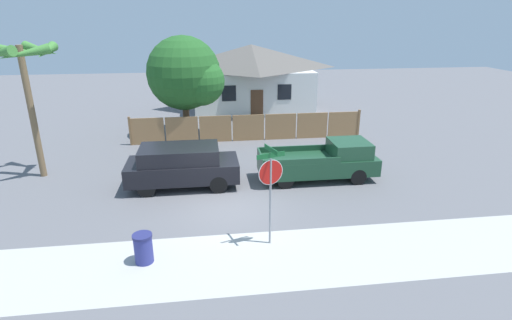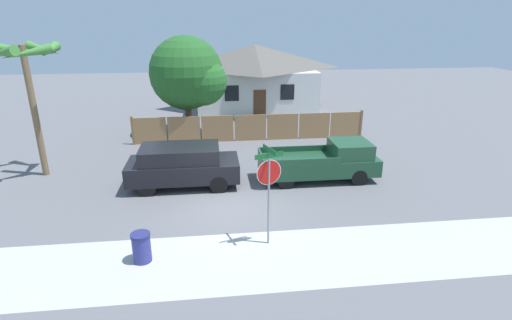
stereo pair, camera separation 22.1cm
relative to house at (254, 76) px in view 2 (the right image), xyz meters
name	(u,v)px [view 2 (the right image)]	position (x,y,z in m)	size (l,w,h in m)	color
ground_plane	(227,207)	(-3.07, -17.53, -2.54)	(80.00, 80.00, 0.00)	slate
sidewalk_strip	(233,261)	(-3.07, -21.13, -2.54)	(36.00, 3.20, 0.01)	#B2B2AD
wooden_fence	(250,128)	(-1.26, -8.88, -1.77)	(13.58, 0.12, 1.65)	#997047
house	(254,76)	(0.00, 0.00, 0.00)	(9.58, 7.11, 4.91)	white
oak_tree	(190,75)	(-4.68, -7.24, 1.13)	(4.56, 4.34, 5.94)	brown
palm_tree	(25,63)	(-11.28, -13.12, 2.55)	(2.90, 3.12, 5.92)	brown
red_suv	(183,165)	(-4.84, -15.18, -1.57)	(4.70, 2.02, 1.79)	black
orange_pickup	(324,162)	(1.37, -15.18, -1.71)	(5.20, 1.87, 1.73)	#1E472D
stop_sign	(269,180)	(-1.88, -20.24, -0.31)	(0.91, 0.82, 3.27)	gray
trash_bin	(142,247)	(-5.78, -20.79, -2.07)	(0.58, 0.58, 0.93)	navy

